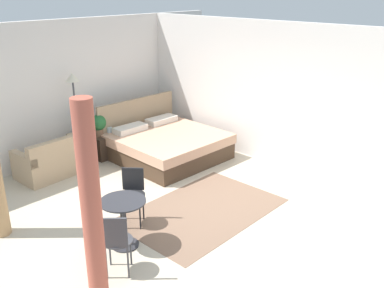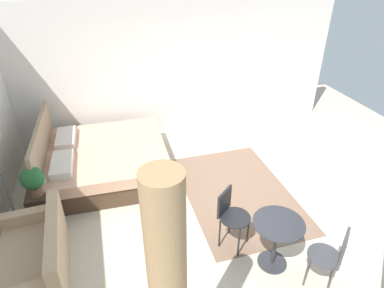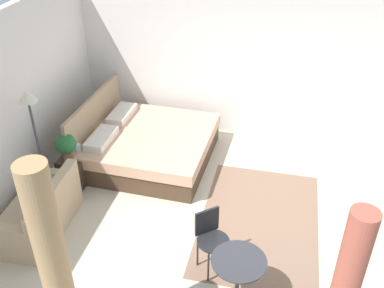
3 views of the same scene
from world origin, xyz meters
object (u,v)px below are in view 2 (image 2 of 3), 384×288
bed (104,160)px  vase (42,181)px  potted_plant (33,180)px  nightstand (44,203)px  couch (37,261)px  balcony_table (277,236)px  cafe_chair_near_window (333,254)px  cafe_chair_near_couch (230,213)px

bed → vase: bearing=129.3°
potted_plant → nightstand: bearing=-19.5°
couch → balcony_table: size_ratio=1.99×
bed → cafe_chair_near_window: (-3.10, -2.38, 0.23)m
vase → balcony_table: 3.41m
cafe_chair_near_window → cafe_chair_near_couch: size_ratio=1.01×
vase → nightstand: bearing=167.5°
nightstand → cafe_chair_near_window: (-2.23, -3.31, 0.28)m
bed → balcony_table: bed is taller
vase → balcony_table: bearing=-123.6°
couch → vase: 1.30m
balcony_table → cafe_chair_near_couch: (0.49, 0.41, 0.05)m
vase → cafe_chair_near_couch: 2.80m
vase → cafe_chair_near_couch: size_ratio=0.17×
couch → vase: bearing=-0.6°
couch → nightstand: couch is taller
couch → bed: bearing=-24.6°
balcony_table → cafe_chair_near_window: (-0.46, -0.45, 0.04)m
couch → nightstand: size_ratio=2.71×
bed → vase: bed is taller
nightstand → vase: size_ratio=3.49×
cafe_chair_near_window → vase: bearing=54.4°
bed → potted_plant: size_ratio=4.65×
potted_plant → vase: 0.30m
cafe_chair_near_couch → balcony_table: bearing=-140.1°
cafe_chair_near_couch → couch: bearing=87.0°
couch → nightstand: bearing=0.7°
vase → cafe_chair_near_window: (-2.35, -3.29, -0.04)m
bed → cafe_chair_near_couch: (-2.14, -1.52, 0.24)m
vase → balcony_table: (-1.89, -2.84, -0.07)m
couch → cafe_chair_near_window: 3.48m
cafe_chair_near_window → cafe_chair_near_couch: (0.96, 0.86, 0.01)m
cafe_chair_near_window → nightstand: bearing=56.0°
balcony_table → cafe_chair_near_window: bearing=-136.0°
cafe_chair_near_couch → vase: bearing=60.1°
potted_plant → cafe_chair_near_couch: bearing=-115.3°
bed → nightstand: bearing=132.8°
nightstand → cafe_chair_near_couch: (-1.27, -2.45, 0.29)m
couch → balcony_table: couch is taller
vase → bed: bearing=-50.7°
cafe_chair_near_couch → potted_plant: bearing=64.7°
couch → cafe_chair_near_couch: 2.46m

